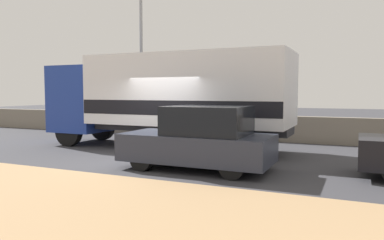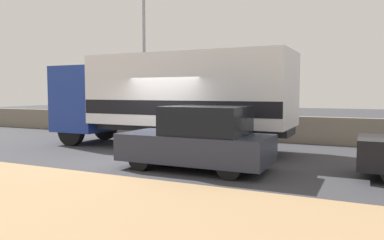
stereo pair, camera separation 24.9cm
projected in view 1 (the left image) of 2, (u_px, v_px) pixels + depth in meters
The scene contains 5 objects.
ground_plane at pixel (145, 161), 11.04m from camera, with size 80.00×80.00×0.00m, color #38383D.
stone_wall_backdrop at pixel (216, 126), 16.45m from camera, with size 60.00×0.35×1.06m.
street_lamp at pixel (141, 53), 16.70m from camera, with size 0.56×0.28×6.49m.
box_truck at pixel (169, 96), 13.35m from camera, with size 8.99×2.61×3.33m.
car_hatchback at pixel (200, 139), 9.74m from camera, with size 3.93×1.76×1.67m.
Camera 1 is at (5.72, -9.40, 2.03)m, focal length 35.00 mm.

